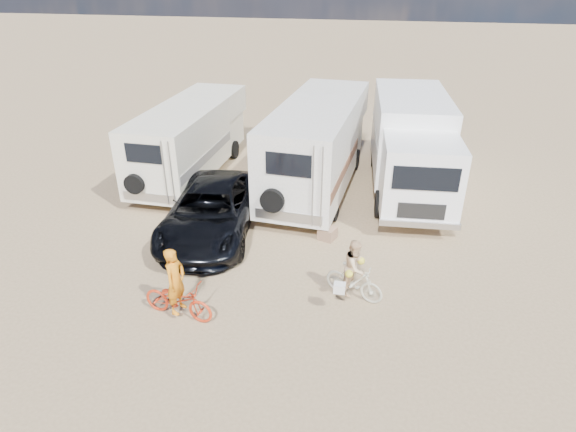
% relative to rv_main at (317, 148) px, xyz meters
% --- Properties ---
extents(ground, '(140.00, 140.00, 0.00)m').
position_rel_rv_main_xyz_m(ground, '(-0.33, -6.66, -1.65)').
color(ground, '#A0835F').
rests_on(ground, ground).
extents(rv_main, '(3.18, 8.07, 3.31)m').
position_rel_rv_main_xyz_m(rv_main, '(0.00, 0.00, 0.00)').
color(rv_main, white).
rests_on(rv_main, ground).
extents(rv_left, '(2.48, 7.45, 2.89)m').
position_rel_rv_main_xyz_m(rv_left, '(-5.16, 0.35, -0.21)').
color(rv_left, beige).
rests_on(rv_left, ground).
extents(box_truck, '(3.11, 7.95, 3.40)m').
position_rel_rv_main_xyz_m(box_truck, '(3.43, 0.52, 0.05)').
color(box_truck, white).
rests_on(box_truck, ground).
extents(dark_suv, '(3.18, 5.87, 1.56)m').
position_rel_rv_main_xyz_m(dark_suv, '(-2.80, -4.06, -0.87)').
color(dark_suv, black).
rests_on(dark_suv, ground).
extents(bike_man, '(1.94, 0.95, 0.98)m').
position_rel_rv_main_xyz_m(bike_man, '(-2.21, -8.22, -1.17)').
color(bike_man, red).
rests_on(bike_man, ground).
extents(bike_woman, '(1.65, 1.01, 0.96)m').
position_rel_rv_main_xyz_m(bike_woman, '(1.94, -6.60, -1.17)').
color(bike_woman, '#BCBBA2').
rests_on(bike_woman, ground).
extents(rider_man, '(0.52, 0.69, 1.74)m').
position_rel_rv_main_xyz_m(rider_man, '(-2.21, -8.22, -0.79)').
color(rider_man, orange).
rests_on(rider_man, ground).
extents(rider_woman, '(0.80, 0.89, 1.51)m').
position_rel_rv_main_xyz_m(rider_woman, '(1.94, -6.60, -0.90)').
color(rider_woman, '#DBB488').
rests_on(rider_woman, ground).
extents(bike_parked, '(1.60, 1.08, 0.80)m').
position_rel_rv_main_xyz_m(bike_parked, '(4.07, -0.70, -1.26)').
color(bike_parked, black).
rests_on(bike_parked, ground).
extents(cooler, '(0.71, 0.60, 0.49)m').
position_rel_rv_main_xyz_m(cooler, '(-2.90, -3.21, -1.41)').
color(cooler, '#2D6D85').
rests_on(cooler, ground).
extents(crate, '(0.63, 0.63, 0.39)m').
position_rel_rv_main_xyz_m(crate, '(0.91, -3.76, -1.46)').
color(crate, '#8C6951').
rests_on(crate, ground).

